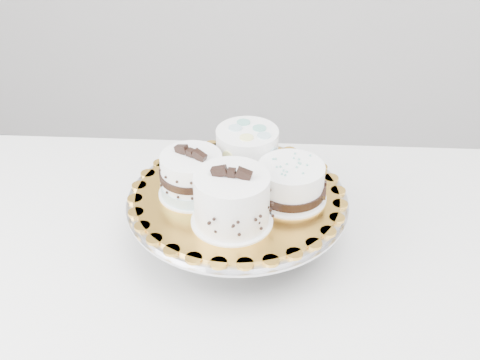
# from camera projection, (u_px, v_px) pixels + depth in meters

# --- Properties ---
(table) EXTENTS (1.20, 0.86, 0.75)m
(table) POSITION_uv_depth(u_px,v_px,m) (250.00, 302.00, 1.01)
(table) COLOR white
(table) RESTS_ON floor
(cake_stand) EXTENTS (0.35, 0.35, 0.09)m
(cake_stand) POSITION_uv_depth(u_px,v_px,m) (238.00, 211.00, 0.97)
(cake_stand) COLOR gray
(cake_stand) RESTS_ON table
(cake_board) EXTENTS (0.42, 0.42, 0.00)m
(cake_board) POSITION_uv_depth(u_px,v_px,m) (237.00, 195.00, 0.95)
(cake_board) COLOR gold
(cake_board) RESTS_ON cake_stand
(cake_swirl) EXTENTS (0.12, 0.12, 0.10)m
(cake_swirl) POSITION_uv_depth(u_px,v_px,m) (232.00, 200.00, 0.87)
(cake_swirl) COLOR white
(cake_swirl) RESTS_ON cake_board
(cake_banded) EXTENTS (0.13, 0.13, 0.09)m
(cake_banded) POSITION_uv_depth(u_px,v_px,m) (192.00, 176.00, 0.93)
(cake_banded) COLOR white
(cake_banded) RESTS_ON cake_board
(cake_dots) EXTENTS (0.12, 0.12, 0.08)m
(cake_dots) POSITION_uv_depth(u_px,v_px,m) (247.00, 150.00, 0.98)
(cake_dots) COLOR white
(cake_dots) RESTS_ON cake_board
(cake_ribbon) EXTENTS (0.12, 0.11, 0.06)m
(cake_ribbon) POSITION_uv_depth(u_px,v_px,m) (291.00, 183.00, 0.92)
(cake_ribbon) COLOR white
(cake_ribbon) RESTS_ON cake_board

